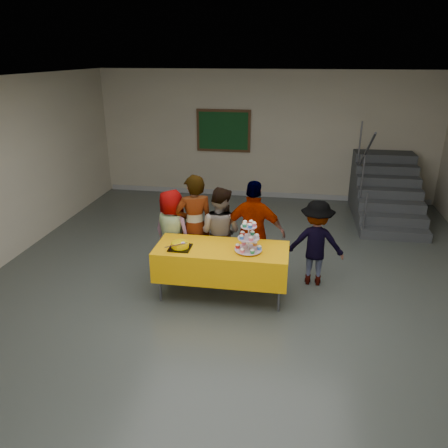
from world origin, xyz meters
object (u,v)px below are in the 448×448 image
(bake_table, at_px, (222,261))
(schoolchild_c, at_px, (220,233))
(schoolchild_e, at_px, (316,243))
(schoolchild_b, at_px, (195,226))
(staircase, at_px, (385,193))
(schoolchild_a, at_px, (172,233))
(schoolchild_d, at_px, (254,233))
(cupcake_stand, at_px, (249,239))
(bear_cake, at_px, (180,244))
(noticeboard, at_px, (223,131))

(bake_table, relative_size, schoolchild_c, 1.29)
(schoolchild_c, xyz_separation_m, schoolchild_e, (1.47, -0.01, -0.06))
(schoolchild_b, relative_size, staircase, 0.69)
(bake_table, height_order, schoolchild_b, schoolchild_b)
(schoolchild_c, bearing_deg, schoolchild_a, 22.22)
(schoolchild_a, xyz_separation_m, schoolchild_b, (0.36, 0.01, 0.13))
(bake_table, height_order, schoolchild_d, schoolchild_d)
(cupcake_stand, bearing_deg, bear_cake, -176.72)
(cupcake_stand, relative_size, bear_cake, 1.24)
(staircase, bearing_deg, schoolchild_b, -135.10)
(bear_cake, height_order, schoolchild_c, schoolchild_c)
(cupcake_stand, bearing_deg, schoolchild_a, 153.22)
(bake_table, height_order, noticeboard, noticeboard)
(schoolchild_a, relative_size, noticeboard, 1.07)
(bear_cake, xyz_separation_m, noticeboard, (-0.21, 4.97, 0.77))
(bear_cake, bearing_deg, schoolchild_e, 21.23)
(schoolchild_b, relative_size, schoolchild_c, 1.13)
(bake_table, bearing_deg, schoolchild_c, 102.21)
(bake_table, distance_m, schoolchild_c, 0.67)
(bake_table, distance_m, staircase, 4.96)
(bear_cake, distance_m, schoolchild_d, 1.17)
(schoolchild_c, height_order, noticeboard, noticeboard)
(cupcake_stand, height_order, staircase, staircase)
(schoolchild_e, bearing_deg, schoolchild_c, 1.19)
(staircase, bearing_deg, bake_table, -126.03)
(bake_table, relative_size, cupcake_stand, 4.22)
(bake_table, height_order, schoolchild_a, schoolchild_a)
(bake_table, bearing_deg, schoolchild_a, 146.93)
(schoolchild_a, height_order, schoolchild_c, schoolchild_c)
(bear_cake, bearing_deg, cupcake_stand, 3.28)
(schoolchild_a, distance_m, schoolchild_d, 1.29)
(schoolchild_a, bearing_deg, schoolchild_e, -154.97)
(cupcake_stand, bearing_deg, staircase, 58.13)
(cupcake_stand, xyz_separation_m, schoolchild_c, (-0.52, 0.70, -0.22))
(bake_table, xyz_separation_m, staircase, (2.92, 4.01, -0.07))
(schoolchild_d, bearing_deg, bear_cake, 37.14)
(cupcake_stand, relative_size, schoolchild_b, 0.27)
(staircase, bearing_deg, schoolchild_c, -132.11)
(bear_cake, height_order, schoolchild_d, schoolchild_d)
(bake_table, relative_size, schoolchild_b, 1.14)
(schoolchild_b, xyz_separation_m, schoolchild_d, (0.93, -0.05, -0.02))
(schoolchild_c, bearing_deg, staircase, -114.24)
(schoolchild_c, relative_size, schoolchild_d, 0.91)
(bake_table, xyz_separation_m, schoolchild_b, (-0.52, 0.58, 0.27))
(schoolchild_c, relative_size, schoolchild_e, 1.10)
(bake_table, bearing_deg, staircase, 53.97)
(cupcake_stand, relative_size, schoolchild_d, 0.28)
(schoolchild_d, height_order, noticeboard, noticeboard)
(bear_cake, distance_m, staircase, 5.42)
(bake_table, distance_m, schoolchild_d, 0.71)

